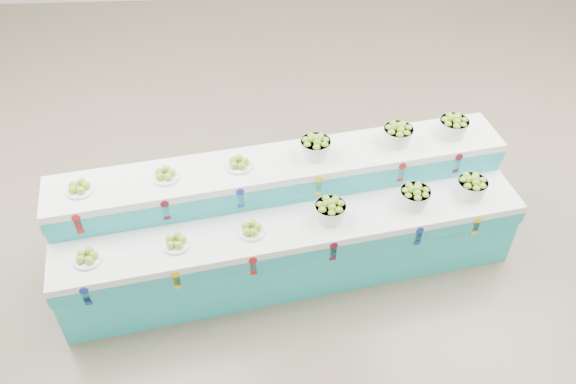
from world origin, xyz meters
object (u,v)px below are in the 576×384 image
object	(u,v)px
basket_lower_left	(330,210)
plate_upper_mid	(165,174)
basket_upper_right	(454,126)
display_stand	(288,221)

from	to	relation	value
basket_lower_left	plate_upper_mid	bearing A→B (deg)	168.91
basket_lower_left	basket_upper_right	xyz separation A→B (m)	(1.19, 0.72, 0.30)
display_stand	basket_lower_left	size ratio (longest dim) A/B	15.22
basket_lower_left	basket_upper_right	size ratio (longest dim) A/B	1.00
plate_upper_mid	basket_upper_right	world-z (taller)	basket_upper_right
basket_lower_left	display_stand	bearing A→B (deg)	150.57
basket_lower_left	plate_upper_mid	world-z (taller)	plate_upper_mid
basket_upper_right	basket_lower_left	bearing A→B (deg)	-148.77
display_stand	basket_lower_left	bearing A→B (deg)	-39.45
basket_lower_left	basket_upper_right	distance (m)	1.43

